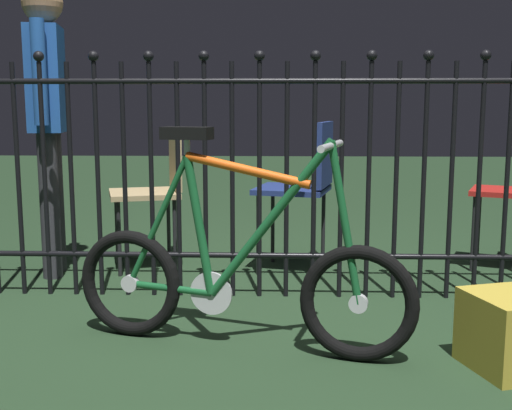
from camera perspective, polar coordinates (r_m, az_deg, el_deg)
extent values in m
plane|color=#203620|center=(2.74, 1.21, -12.11)|extent=(20.00, 20.00, 0.00)
cylinder|color=black|center=(3.51, -20.37, 2.03)|extent=(0.02, 0.02, 1.19)
cylinder|color=black|center=(3.46, -18.26, 2.05)|extent=(0.02, 0.02, 1.19)
sphere|color=black|center=(3.44, -18.77, 12.41)|extent=(0.05, 0.05, 0.05)
cylinder|color=black|center=(3.41, -16.09, 2.06)|extent=(0.02, 0.02, 1.19)
cylinder|color=black|center=(3.37, -13.86, 2.08)|extent=(0.02, 0.02, 1.19)
sphere|color=black|center=(3.36, -14.26, 12.70)|extent=(0.05, 0.05, 0.05)
cylinder|color=black|center=(3.34, -11.59, 2.08)|extent=(0.02, 0.02, 1.19)
cylinder|color=black|center=(3.31, -9.27, 2.09)|extent=(0.02, 0.02, 1.19)
sphere|color=black|center=(3.29, -9.55, 12.93)|extent=(0.05, 0.05, 0.05)
cylinder|color=black|center=(3.28, -6.92, 2.09)|extent=(0.02, 0.02, 1.19)
cylinder|color=black|center=(3.26, -4.53, 2.09)|extent=(0.02, 0.02, 1.19)
sphere|color=black|center=(3.25, -4.67, 13.08)|extent=(0.05, 0.05, 0.05)
cylinder|color=black|center=(3.25, -2.12, 2.09)|extent=(0.02, 0.02, 1.19)
cylinder|color=black|center=(3.24, 0.30, 2.08)|extent=(0.02, 0.02, 1.19)
sphere|color=black|center=(3.23, 0.31, 13.13)|extent=(0.05, 0.05, 0.05)
cylinder|color=black|center=(3.24, 2.73, 2.07)|extent=(0.02, 0.02, 1.19)
cylinder|color=black|center=(3.25, 5.16, 2.05)|extent=(0.02, 0.02, 1.19)
sphere|color=black|center=(3.23, 5.32, 13.09)|extent=(0.05, 0.05, 0.05)
cylinder|color=black|center=(3.26, 7.58, 2.03)|extent=(0.02, 0.02, 1.19)
cylinder|color=black|center=(3.27, 9.97, 2.01)|extent=(0.02, 0.02, 1.19)
sphere|color=black|center=(3.26, 10.27, 12.95)|extent=(0.05, 0.05, 0.05)
cylinder|color=black|center=(3.30, 12.34, 1.98)|extent=(0.02, 0.02, 1.19)
cylinder|color=black|center=(3.32, 14.68, 1.95)|extent=(0.02, 0.02, 1.19)
sphere|color=black|center=(3.31, 15.10, 12.73)|extent=(0.05, 0.05, 0.05)
cylinder|color=black|center=(3.36, 16.97, 1.92)|extent=(0.02, 0.02, 1.19)
cylinder|color=black|center=(3.40, 19.21, 1.89)|extent=(0.02, 0.02, 1.19)
sphere|color=black|center=(3.38, 19.75, 12.43)|extent=(0.05, 0.05, 0.05)
cylinder|color=black|center=(3.44, 21.40, 1.85)|extent=(0.02, 0.02, 1.19)
cylinder|color=black|center=(3.31, 1.38, -4.51)|extent=(3.97, 0.03, 0.03)
cylinder|color=black|center=(3.22, 1.44, 10.97)|extent=(3.97, 0.03, 0.03)
torus|color=black|center=(2.80, -11.13, -6.85)|extent=(0.46, 0.17, 0.46)
cylinder|color=silver|center=(2.80, -11.13, -6.85)|extent=(0.08, 0.05, 0.07)
torus|color=black|center=(2.51, 9.09, -8.64)|extent=(0.46, 0.17, 0.46)
cylinder|color=silver|center=(2.51, 9.09, -8.64)|extent=(0.08, 0.05, 0.07)
cylinder|color=#19592D|center=(2.51, 1.11, -1.38)|extent=(0.51, 0.17, 0.65)
cylinder|color=#EA5914|center=(2.51, -0.80, 3.13)|extent=(0.50, 0.17, 0.14)
cylinder|color=#19592D|center=(2.61, -5.07, -1.81)|extent=(0.14, 0.07, 0.57)
cylinder|color=#19592D|center=(2.72, -7.67, -7.34)|extent=(0.36, 0.12, 0.04)
cylinder|color=#19592D|center=(2.68, -8.73, -1.46)|extent=(0.29, 0.10, 0.56)
cylinder|color=#19592D|center=(2.44, 7.92, -1.60)|extent=(0.15, 0.07, 0.63)
cylinder|color=silver|center=(2.42, 6.70, 5.48)|extent=(0.03, 0.03, 0.02)
cylinder|color=silver|center=(2.42, 6.69, 5.25)|extent=(0.13, 0.39, 0.03)
cylinder|color=silver|center=(2.59, -6.17, 5.15)|extent=(0.03, 0.03, 0.07)
cube|color=black|center=(2.58, -6.19, 6.37)|extent=(0.22, 0.14, 0.05)
cylinder|color=silver|center=(2.66, -4.01, -7.83)|extent=(0.18, 0.06, 0.18)
cylinder|color=black|center=(3.72, 0.21, -2.69)|extent=(0.02, 0.02, 0.47)
cylinder|color=black|center=(4.03, 1.43, -1.80)|extent=(0.02, 0.02, 0.47)
cylinder|color=black|center=(3.65, 5.14, -2.95)|extent=(0.02, 0.02, 0.47)
cylinder|color=black|center=(3.96, 6.00, -2.02)|extent=(0.02, 0.02, 0.47)
cube|color=navy|center=(3.79, 3.23, 1.38)|extent=(0.49, 0.49, 0.03)
cube|color=navy|center=(3.74, 6.15, 4.51)|extent=(0.12, 0.38, 0.37)
cylinder|color=black|center=(4.01, 18.76, -2.44)|extent=(0.02, 0.02, 0.45)
cylinder|color=black|center=(4.30, 19.16, -1.74)|extent=(0.02, 0.02, 0.45)
cube|color=#A51E19|center=(4.11, 21.15, 1.11)|extent=(0.48, 0.48, 0.03)
cylinder|color=black|center=(3.78, -12.07, -2.96)|extent=(0.02, 0.02, 0.44)
cylinder|color=black|center=(4.09, -12.26, -2.06)|extent=(0.02, 0.02, 0.44)
cylinder|color=black|center=(3.80, -7.22, -2.75)|extent=(0.02, 0.02, 0.44)
cylinder|color=black|center=(4.11, -7.78, -1.88)|extent=(0.02, 0.02, 0.44)
cube|color=tan|center=(3.90, -9.92, 0.99)|extent=(0.50, 0.50, 0.03)
cube|color=tan|center=(3.90, -7.20, 4.08)|extent=(0.14, 0.37, 0.36)
cylinder|color=#2D2D33|center=(3.81, -17.86, -0.10)|extent=(0.11, 0.11, 0.83)
cylinder|color=#2D2D33|center=(3.97, -17.49, 0.25)|extent=(0.11, 0.11, 0.83)
cube|color=#1E4C99|center=(3.85, -18.17, 10.55)|extent=(0.23, 0.33, 0.59)
cylinder|color=#1E4C99|center=(3.66, -18.71, 11.11)|extent=(0.08, 0.08, 0.56)
cylinder|color=#1E4C99|center=(4.05, -17.72, 10.88)|extent=(0.08, 0.08, 0.56)
sphere|color=#8C6647|center=(3.89, -18.48, 16.70)|extent=(0.22, 0.22, 0.22)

